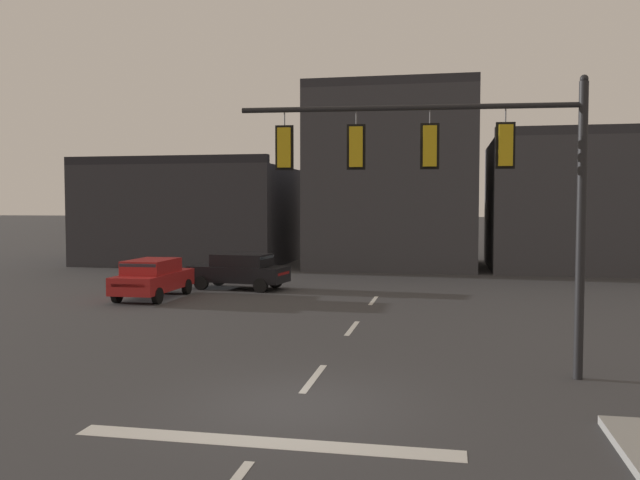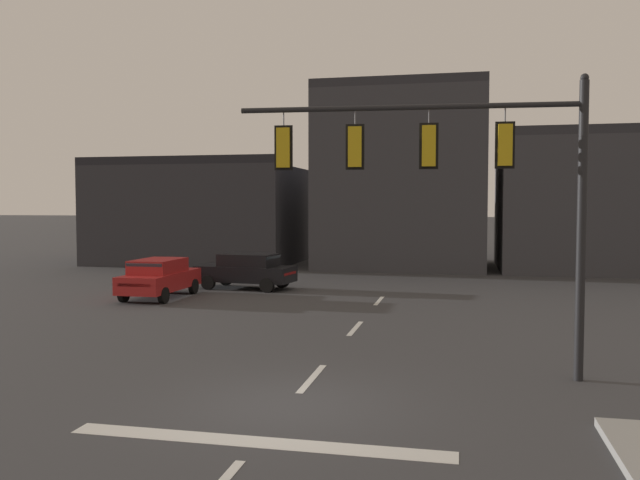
% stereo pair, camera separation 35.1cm
% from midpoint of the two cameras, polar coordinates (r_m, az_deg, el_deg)
% --- Properties ---
extents(ground_plane, '(400.00, 400.00, 0.00)m').
position_cam_midpoint_polar(ground_plane, '(12.96, -1.93, -14.14)').
color(ground_plane, '#353538').
extents(stop_bar_paint, '(6.40, 0.50, 0.01)m').
position_cam_midpoint_polar(stop_bar_paint, '(11.13, -4.56, -17.07)').
color(stop_bar_paint, silver).
rests_on(stop_bar_paint, ground).
extents(lane_centreline, '(0.16, 26.40, 0.01)m').
position_cam_midpoint_polar(lane_centreline, '(14.83, 0.00, -11.90)').
color(lane_centreline, silver).
rests_on(lane_centreline, ground).
extents(signal_mast_near_side, '(7.61, 0.71, 6.64)m').
position_cam_midpoint_polar(signal_mast_near_side, '(14.91, 12.46, 6.09)').
color(signal_mast_near_side, black).
rests_on(signal_mast_near_side, ground).
extents(car_lot_nearside, '(4.61, 2.36, 1.61)m').
position_cam_midpoint_polar(car_lot_nearside, '(30.12, -6.08, -2.61)').
color(car_lot_nearside, black).
rests_on(car_lot_nearside, ground).
extents(car_lot_middle, '(1.92, 4.46, 1.61)m').
position_cam_midpoint_polar(car_lot_middle, '(27.81, -13.41, -3.15)').
color(car_lot_middle, '#A81E1E').
rests_on(car_lot_middle, ground).
extents(building_row, '(45.89, 10.96, 10.96)m').
position_cam_midpoint_polar(building_row, '(41.47, 12.02, 3.22)').
color(building_row, '#2D2D33').
rests_on(building_row, ground).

